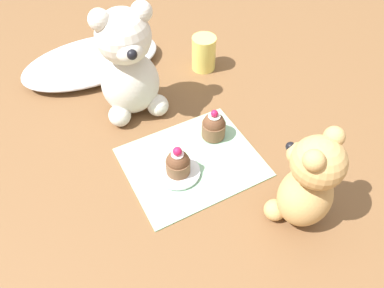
% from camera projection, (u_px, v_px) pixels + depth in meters
% --- Properties ---
extents(ground_plane, '(4.00, 4.00, 0.00)m').
position_uv_depth(ground_plane, '(192.00, 162.00, 0.75)').
color(ground_plane, brown).
extents(knitted_placemat, '(0.26, 0.21, 0.01)m').
position_uv_depth(knitted_placemat, '(192.00, 162.00, 0.74)').
color(knitted_placemat, '#8EBC99').
rests_on(knitted_placemat, ground_plane).
extents(tulle_cloth, '(0.34, 0.19, 0.04)m').
position_uv_depth(tulle_cloth, '(92.00, 61.00, 0.93)').
color(tulle_cloth, silver).
rests_on(tulle_cloth, ground_plane).
extents(teddy_bear_cream, '(0.14, 0.13, 0.25)m').
position_uv_depth(teddy_bear_cream, '(128.00, 66.00, 0.76)').
color(teddy_bear_cream, silver).
rests_on(teddy_bear_cream, ground_plane).
extents(teddy_bear_tan, '(0.12, 0.12, 0.20)m').
position_uv_depth(teddy_bear_tan, '(308.00, 183.00, 0.60)').
color(teddy_bear_tan, tan).
rests_on(teddy_bear_tan, ground_plane).
extents(cupcake_near_cream_bear, '(0.05, 0.05, 0.07)m').
position_uv_depth(cupcake_near_cream_bear, '(214.00, 126.00, 0.77)').
color(cupcake_near_cream_bear, brown).
rests_on(cupcake_near_cream_bear, knitted_placemat).
extents(saucer_plate, '(0.08, 0.08, 0.01)m').
position_uv_depth(saucer_plate, '(178.00, 172.00, 0.72)').
color(saucer_plate, silver).
rests_on(saucer_plate, knitted_placemat).
extents(cupcake_near_tan_bear, '(0.05, 0.05, 0.07)m').
position_uv_depth(cupcake_near_tan_bear, '(178.00, 163.00, 0.70)').
color(cupcake_near_tan_bear, brown).
rests_on(cupcake_near_tan_bear, saucer_plate).
extents(juice_glass, '(0.06, 0.06, 0.09)m').
position_uv_depth(juice_glass, '(204.00, 53.00, 0.92)').
color(juice_glass, '#EADB66').
rests_on(juice_glass, ground_plane).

